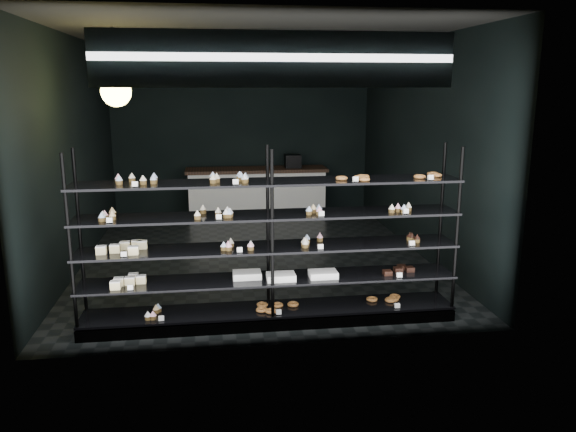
% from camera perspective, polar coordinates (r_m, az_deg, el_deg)
% --- Properties ---
extents(room, '(5.01, 6.01, 3.20)m').
position_cam_1_polar(room, '(8.19, -3.48, 6.65)').
color(room, black).
rests_on(room, ground).
extents(display_shelf, '(4.00, 0.50, 1.91)m').
position_cam_1_polar(display_shelf, '(6.00, -2.05, -5.24)').
color(display_shelf, black).
rests_on(display_shelf, room).
extents(signage, '(3.30, 0.05, 0.50)m').
position_cam_1_polar(signage, '(5.23, -1.11, 15.65)').
color(signage, '#0C1A3E').
rests_on(signage, room).
extents(pendant_lamp, '(0.35, 0.35, 0.91)m').
position_cam_1_polar(pendant_lamp, '(7.00, -17.07, 12.00)').
color(pendant_lamp, black).
rests_on(pendant_lamp, room).
extents(service_counter, '(2.68, 0.65, 1.23)m').
position_cam_1_polar(service_counter, '(10.84, -3.13, 2.37)').
color(service_counter, silver).
rests_on(service_counter, room).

